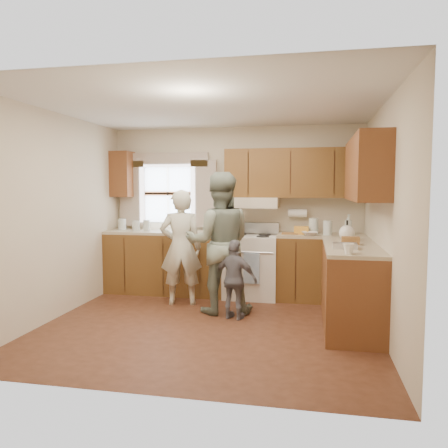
% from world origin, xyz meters
% --- Properties ---
extents(room, '(3.80, 3.80, 3.80)m').
position_xyz_m(room, '(0.00, 0.00, 1.25)').
color(room, '#432314').
rests_on(room, ground).
extents(kitchen_fixtures, '(3.80, 2.25, 2.15)m').
position_xyz_m(kitchen_fixtures, '(0.61, 1.08, 0.84)').
color(kitchen_fixtures, '#462A0F').
rests_on(kitchen_fixtures, ground).
extents(stove, '(0.76, 0.67, 1.07)m').
position_xyz_m(stove, '(0.30, 1.44, 0.47)').
color(stove, silver).
rests_on(stove, ground).
extents(woman_left, '(0.64, 0.50, 1.57)m').
position_xyz_m(woman_left, '(-0.59, 0.85, 0.78)').
color(woman_left, beige).
rests_on(woman_left, ground).
extents(woman_right, '(1.01, 0.86, 1.79)m').
position_xyz_m(woman_right, '(0.00, 0.57, 0.89)').
color(woman_right, '#273D31').
rests_on(woman_right, ground).
extents(child, '(0.61, 0.36, 0.97)m').
position_xyz_m(child, '(0.25, 0.32, 0.48)').
color(child, slate).
rests_on(child, ground).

